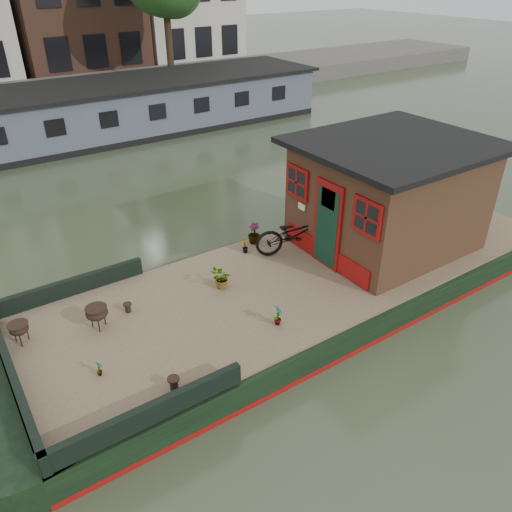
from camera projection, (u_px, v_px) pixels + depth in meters
ground at (308, 295)px, 10.96m from camera, size 120.00×120.00×0.00m
houseboat_hull at (258, 305)px, 10.18m from camera, size 14.01×4.02×0.60m
houseboat_deck at (309, 271)px, 10.64m from camera, size 11.80×3.80×0.05m
bow_bulwark at (68, 353)px, 8.09m from camera, size 3.00×4.00×0.35m
cabin at (389, 194)px, 11.07m from camera, size 4.00×3.50×2.42m
bicycle at (295, 234)px, 11.04m from camera, size 1.91×1.26×0.95m
potted_plant_a at (278, 315)px, 8.91m from camera, size 0.25×0.27×0.42m
potted_plant_b at (245, 247)px, 11.20m from camera, size 0.20×0.19×0.28m
potted_plant_c at (222, 279)px, 9.93m from camera, size 0.53×0.52×0.44m
potted_plant_d at (254, 233)px, 11.55m from camera, size 0.35×0.35×0.50m
potted_plant_e at (99, 369)px, 7.84m from camera, size 0.11×0.16×0.28m
brazier_front at (98, 318)px, 8.84m from camera, size 0.47×0.47×0.44m
brazier_rear at (20, 333)px, 8.50m from camera, size 0.48×0.48×0.40m
bollard_port at (128, 308)px, 9.31m from camera, size 0.16×0.16×0.18m
bollard_stbd at (174, 383)px, 7.60m from camera, size 0.19×0.19×0.22m
far_houseboat at (93, 114)px, 20.47m from camera, size 20.40×4.40×2.11m
quay at (53, 97)px, 25.38m from camera, size 60.00×6.00×0.90m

